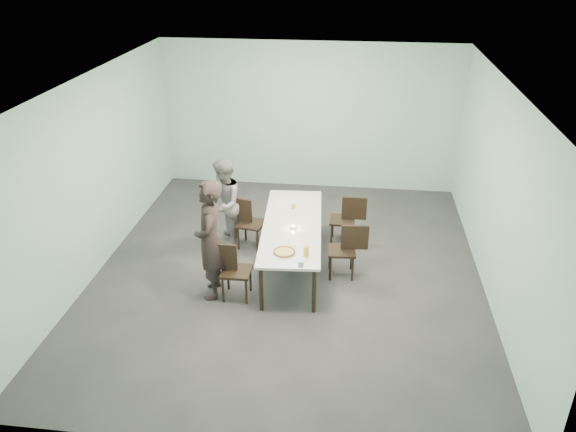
# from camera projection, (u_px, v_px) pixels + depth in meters

# --- Properties ---
(ground) EXTENTS (7.00, 7.00, 0.00)m
(ground) POSITION_uv_depth(u_px,v_px,m) (288.00, 271.00, 8.92)
(ground) COLOR #333335
(ground) RESTS_ON ground
(room_shell) EXTENTS (6.02, 7.02, 3.01)m
(room_shell) POSITION_uv_depth(u_px,v_px,m) (288.00, 151.00, 8.02)
(room_shell) COLOR #ABD8CE
(room_shell) RESTS_ON ground
(table) EXTENTS (1.07, 2.65, 0.75)m
(table) POSITION_uv_depth(u_px,v_px,m) (292.00, 228.00, 8.77)
(table) COLOR white
(table) RESTS_ON ground
(chair_near_left) EXTENTS (0.61, 0.42, 0.87)m
(chair_near_left) POSITION_uv_depth(u_px,v_px,m) (231.00, 267.00, 8.09)
(chair_near_left) COLOR black
(chair_near_left) RESTS_ON ground
(chair_far_left) EXTENTS (0.64, 0.49, 0.87)m
(chair_far_left) POSITION_uv_depth(u_px,v_px,m) (246.00, 219.00, 9.45)
(chair_far_left) COLOR black
(chair_far_left) RESTS_ON ground
(chair_near_right) EXTENTS (0.63, 0.45, 0.87)m
(chair_near_right) POSITION_uv_depth(u_px,v_px,m) (347.00, 247.00, 8.62)
(chair_near_right) COLOR black
(chair_near_right) RESTS_ON ground
(chair_far_right) EXTENTS (0.61, 0.43, 0.87)m
(chair_far_right) POSITION_uv_depth(u_px,v_px,m) (347.00, 217.00, 9.54)
(chair_far_right) COLOR black
(chair_far_right) RESTS_ON ground
(diner_near) EXTENTS (0.54, 0.72, 1.81)m
(diner_near) POSITION_uv_depth(u_px,v_px,m) (210.00, 240.00, 7.98)
(diner_near) COLOR black
(diner_near) RESTS_ON ground
(diner_far) EXTENTS (0.66, 0.81, 1.54)m
(diner_far) POSITION_uv_depth(u_px,v_px,m) (224.00, 204.00, 9.38)
(diner_far) COLOR slate
(diner_far) RESTS_ON ground
(pizza) EXTENTS (0.34, 0.34, 0.04)m
(pizza) POSITION_uv_depth(u_px,v_px,m) (284.00, 252.00, 7.94)
(pizza) COLOR white
(pizza) RESTS_ON table
(side_plate) EXTENTS (0.18, 0.18, 0.01)m
(side_plate) POSITION_uv_depth(u_px,v_px,m) (296.00, 243.00, 8.19)
(side_plate) COLOR white
(side_plate) RESTS_ON table
(beer_glass) EXTENTS (0.08, 0.08, 0.15)m
(beer_glass) POSITION_uv_depth(u_px,v_px,m) (306.00, 251.00, 7.85)
(beer_glass) COLOR gold
(beer_glass) RESTS_ON table
(water_tumbler) EXTENTS (0.08, 0.08, 0.09)m
(water_tumbler) POSITION_uv_depth(u_px,v_px,m) (301.00, 264.00, 7.60)
(water_tumbler) COLOR silver
(water_tumbler) RESTS_ON table
(tealight) EXTENTS (0.06, 0.06, 0.05)m
(tealight) POSITION_uv_depth(u_px,v_px,m) (293.00, 227.00, 8.61)
(tealight) COLOR silver
(tealight) RESTS_ON table
(amber_tumbler) EXTENTS (0.07, 0.07, 0.08)m
(amber_tumbler) POSITION_uv_depth(u_px,v_px,m) (293.00, 206.00, 9.25)
(amber_tumbler) COLOR gold
(amber_tumbler) RESTS_ON table
(menu) EXTENTS (0.31, 0.24, 0.01)m
(menu) POSITION_uv_depth(u_px,v_px,m) (287.00, 203.00, 9.46)
(menu) COLOR silver
(menu) RESTS_ON table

